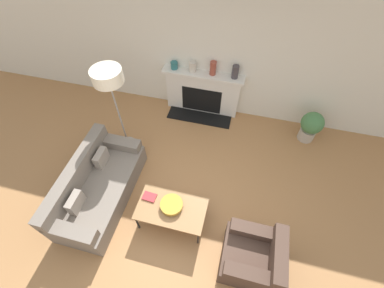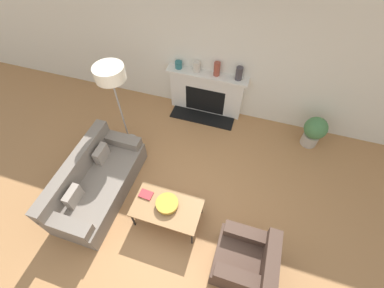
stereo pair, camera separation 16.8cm
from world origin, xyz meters
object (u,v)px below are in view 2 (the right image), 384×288
object	(u,v)px
mantel_vase_left	(179,65)
mantel_vase_center_right	(217,69)
book	(146,194)
armchair_near	(246,261)
floor_lamp	(111,78)
potted_plant	(314,131)
mantel_vase_center_left	(196,67)
bowl	(167,204)
coffee_table	(167,208)
mantel_vase_right	(239,73)
couch	(96,182)
fireplace	(206,93)

from	to	relation	value
mantel_vase_left	mantel_vase_center_right	bearing A→B (deg)	0.00
book	armchair_near	bearing A→B (deg)	-11.89
floor_lamp	mantel_vase_center_right	world-z (taller)	floor_lamp
armchair_near	potted_plant	world-z (taller)	armchair_near
book	mantel_vase_center_left	world-z (taller)	mantel_vase_center_left
bowl	coffee_table	bearing A→B (deg)	-84.20
book	mantel_vase_left	xyz separation A→B (m)	(-0.34, 2.64, 0.62)
potted_plant	mantel_vase_left	bearing A→B (deg)	173.73
mantel_vase_center_right	potted_plant	world-z (taller)	mantel_vase_center_right
floor_lamp	mantel_vase_left	distance (m)	1.62
armchair_near	mantel_vase_left	world-z (taller)	mantel_vase_left
coffee_table	mantel_vase_right	size ratio (longest dim) A/B	4.03
bowl	mantel_vase_right	world-z (taller)	mantel_vase_right
couch	coffee_table	distance (m)	1.38
mantel_vase_center_left	coffee_table	bearing A→B (deg)	-82.69
mantel_vase_left	mantel_vase_center_left	xyz separation A→B (m)	(0.38, 0.00, 0.03)
armchair_near	mantel_vase_center_left	distance (m)	3.63
armchair_near	mantel_vase_center_right	bearing A→B (deg)	-157.89
couch	fireplace	bearing A→B (deg)	-25.72
mantel_vase_left	mantel_vase_right	world-z (taller)	mantel_vase_right
book	floor_lamp	world-z (taller)	floor_lamp
mantel_vase_left	potted_plant	size ratio (longest dim) A/B	0.21
coffee_table	book	distance (m)	0.41
armchair_near	coffee_table	size ratio (longest dim) A/B	0.75
mantel_vase_center_right	potted_plant	xyz separation A→B (m)	(2.13, -0.32, -0.77)
couch	book	xyz separation A→B (m)	(0.98, -0.03, 0.17)
floor_lamp	mantel_vase_right	world-z (taller)	floor_lamp
fireplace	mantel_vase_right	bearing A→B (deg)	1.40
couch	mantel_vase_center_left	size ratio (longest dim) A/B	9.18
fireplace	couch	world-z (taller)	fireplace
armchair_near	book	size ratio (longest dim) A/B	3.66
floor_lamp	potted_plant	size ratio (longest dim) A/B	2.66
coffee_table	armchair_near	bearing A→B (deg)	-15.51
book	mantel_vase_right	size ratio (longest dim) A/B	0.83
book	mantel_vase_center_right	bearing A→B (deg)	83.26
coffee_table	bowl	size ratio (longest dim) A/B	3.04
mantel_vase_right	coffee_table	bearing A→B (deg)	-100.64
mantel_vase_center_right	mantel_vase_right	size ratio (longest dim) A/B	1.06
mantel_vase_left	potted_plant	bearing A→B (deg)	-6.27
bowl	potted_plant	xyz separation A→B (m)	(2.20, 2.38, -0.12)
armchair_near	floor_lamp	world-z (taller)	floor_lamp
fireplace	mantel_vase_center_left	world-z (taller)	mantel_vase_center_left
floor_lamp	armchair_near	bearing A→B (deg)	-32.26
fireplace	coffee_table	world-z (taller)	fireplace
bowl	floor_lamp	world-z (taller)	floor_lamp
fireplace	book	xyz separation A→B (m)	(-0.28, -2.63, -0.03)
mantel_vase_center_left	book	bearing A→B (deg)	-90.94
bowl	mantel_vase_right	bearing A→B (deg)	79.16
coffee_table	book	world-z (taller)	book
fireplace	mantel_vase_center_right	world-z (taller)	mantel_vase_center_right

